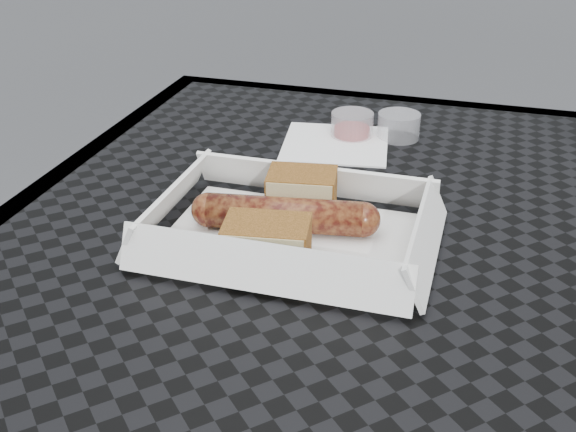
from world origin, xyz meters
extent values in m
cube|color=black|center=(0.00, 0.00, 0.74)|extent=(0.80, 0.80, 0.01)
cube|color=black|center=(0.00, 0.39, 0.73)|extent=(0.80, 0.03, 0.03)
cube|color=black|center=(-0.39, 0.00, 0.73)|extent=(0.03, 0.80, 0.03)
cylinder|color=black|center=(-0.35, 0.35, 0.36)|extent=(0.03, 0.03, 0.73)
cube|color=white|center=(-0.11, -0.03, 0.75)|extent=(0.22, 0.15, 0.00)
cylinder|color=brown|center=(-0.12, -0.02, 0.76)|extent=(0.14, 0.05, 0.03)
sphere|color=brown|center=(-0.05, -0.01, 0.76)|extent=(0.03, 0.03, 0.03)
sphere|color=brown|center=(-0.19, -0.03, 0.76)|extent=(0.03, 0.03, 0.03)
cube|color=brown|center=(-0.11, 0.02, 0.77)|extent=(0.07, 0.05, 0.04)
cube|color=brown|center=(-0.12, -0.07, 0.77)|extent=(0.08, 0.06, 0.04)
cylinder|color=red|center=(-0.06, -0.08, 0.75)|extent=(0.02, 0.02, 0.00)
torus|color=white|center=(-0.05, -0.08, 0.75)|extent=(0.02, 0.02, 0.00)
cube|color=#B2D17F|center=(-0.05, -0.08, 0.75)|extent=(0.02, 0.02, 0.00)
cube|color=white|center=(-0.12, 0.20, 0.75)|extent=(0.14, 0.14, 0.00)
cylinder|color=maroon|center=(-0.11, 0.23, 0.76)|extent=(0.05, 0.05, 0.03)
cylinder|color=silver|center=(-0.05, 0.24, 0.76)|extent=(0.05, 0.05, 0.03)
camera|label=1|loc=(0.05, -0.56, 1.07)|focal=45.00mm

